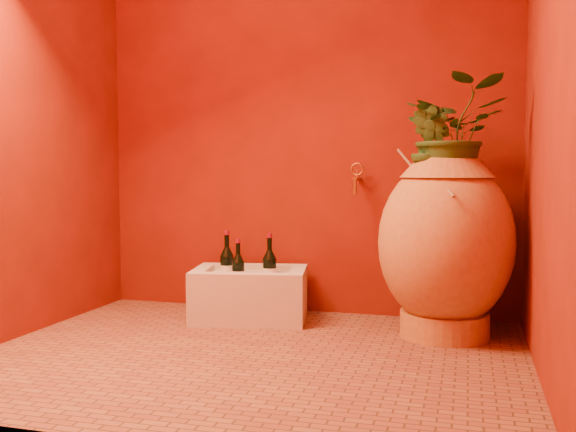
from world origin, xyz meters
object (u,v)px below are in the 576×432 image
(stone_basin, at_px, (250,295))
(amphora, at_px, (446,242))
(wine_bottle_c, at_px, (270,271))
(wine_bottle_a, at_px, (238,273))
(wine_bottle_b, at_px, (227,268))
(wall_tap, at_px, (357,177))

(stone_basin, bearing_deg, amphora, -3.97)
(wine_bottle_c, bearing_deg, stone_basin, -158.92)
(wine_bottle_a, bearing_deg, stone_basin, 33.67)
(wine_bottle_c, bearing_deg, wine_bottle_a, -154.27)
(wine_bottle_c, bearing_deg, amphora, -6.78)
(wine_bottle_b, height_order, wine_bottle_c, wine_bottle_b)
(wine_bottle_a, relative_size, wall_tap, 1.69)
(wall_tap, bearing_deg, wine_bottle_c, -158.23)
(wine_bottle_c, bearing_deg, wine_bottle_b, 175.34)
(amphora, bearing_deg, wine_bottle_b, 173.68)
(amphora, relative_size, wine_bottle_b, 2.88)
(stone_basin, bearing_deg, wine_bottle_b, 158.81)
(wall_tap, bearing_deg, stone_basin, -158.36)
(amphora, relative_size, wall_tap, 5.45)
(stone_basin, bearing_deg, wine_bottle_c, 21.08)
(wine_bottle_a, height_order, wall_tap, wall_tap)
(wine_bottle_a, distance_m, wall_tap, 0.87)
(amphora, height_order, wall_tap, amphora)
(wine_bottle_c, xyz_separation_m, wall_tap, (0.47, 0.19, 0.53))
(wine_bottle_c, relative_size, wall_tap, 1.85)
(amphora, distance_m, stone_basin, 1.14)
(amphora, relative_size, wine_bottle_a, 3.23)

